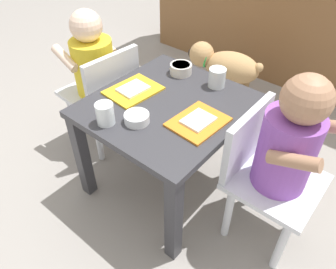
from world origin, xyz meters
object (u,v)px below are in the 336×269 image
Objects in this scene: dining_table at (168,120)px; water_cup_left at (105,115)px; dog at (225,66)px; food_tray_right at (198,122)px; food_tray_left at (133,90)px; veggie_bowl_far at (137,118)px; seated_child_right at (284,148)px; water_cup_right at (217,79)px; seated_child_left at (95,68)px; cereal_bowl_left_side at (181,69)px.

water_cup_left reaches higher than dining_table.
food_tray_right is (0.33, -0.73, 0.21)m from dog.
veggie_bowl_far reaches higher than food_tray_left.
seated_child_right is 9.32× the size of water_cup_right.
veggie_bowl_far is at bearing -93.93° from dining_table.
water_cup_right is (0.07, 0.21, 0.11)m from dining_table.
water_cup_right is (0.49, 0.19, 0.05)m from seated_child_left.
water_cup_right is at bearing 71.48° from dining_table.
food_tray_left reaches higher than dining_table.
seated_child_left is (-0.42, 0.02, 0.06)m from dining_table.
water_cup_right is at bearing 46.51° from food_tray_left.
food_tray_left is 2.79× the size of water_cup_right.
dog is 0.76m from food_tray_left.
seated_child_right reaches higher than dog.
water_cup_left is 0.45m from water_cup_right.
seated_child_right reaches higher than food_tray_left.
water_cup_right is at bearing 20.80° from seated_child_left.
veggie_bowl_far is (-0.43, -0.19, 0.02)m from seated_child_right.
seated_child_left is 7.76× the size of veggie_bowl_far.
dog is at bearing 101.06° from veggie_bowl_far.
veggie_bowl_far is (0.17, -0.85, 0.23)m from dog.
water_cup_right reaches higher than cereal_bowl_left_side.
cereal_bowl_left_side is at bearing -80.77° from dog.
food_tray_left is 0.19m from veggie_bowl_far.
veggie_bowl_far is at bearing -102.60° from water_cup_right.
cereal_bowl_left_side is (-0.09, 0.19, 0.10)m from dining_table.
water_cup_left is (0.06, -0.19, 0.03)m from food_tray_left.
dog is 2.17× the size of food_tray_right.
seated_child_left is 0.57m from food_tray_right.
dining_table is 6.64× the size of veggie_bowl_far.
seated_child_right is at bearing 26.83° from water_cup_left.
seated_child_right is (0.84, 0.02, 0.02)m from seated_child_left.
seated_child_left is at bearing 175.52° from food_tray_right.
dining_table is 0.24m from cereal_bowl_left_side.
seated_child_left reaches higher than food_tray_right.
food_tray_right reaches higher than dog.
cereal_bowl_left_side reaches higher than dining_table.
seated_child_right is 0.92m from dog.
food_tray_right is (0.30, -0.00, 0.00)m from food_tray_left.
water_cup_right is 0.82× the size of cereal_bowl_left_side.
dining_table is 0.18m from veggie_bowl_far.
veggie_bowl_far is at bearing -22.50° from seated_child_left.
dog is (0.24, 0.68, -0.19)m from seated_child_left.
dining_table is at bearing -2.84° from seated_child_left.
seated_child_right is at bearing -25.50° from water_cup_right.
cereal_bowl_left_side reaches higher than food_tray_left.
food_tray_right is (-0.27, -0.06, 0.00)m from seated_child_right.
dining_table is 0.42m from seated_child_left.
dining_table is at bearing 9.04° from food_tray_left.
water_cup_right reaches higher than food_tray_right.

